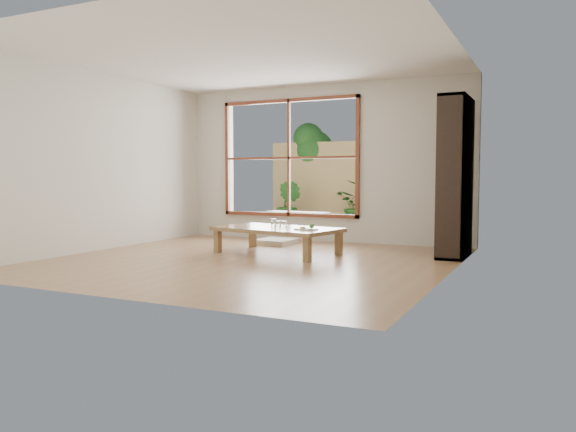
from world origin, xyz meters
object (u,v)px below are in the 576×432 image
food_tray (307,228)px  garden_bench (298,215)px  low_table (277,231)px  bookshelf (455,178)px

food_tray → garden_bench: (-1.46, 2.88, -0.04)m
low_table → bookshelf: bookshelf is taller
low_table → food_tray: 0.55m
low_table → garden_bench: 2.88m
low_table → bookshelf: 2.52m
food_tray → garden_bench: bearing=137.3°
garden_bench → bookshelf: bearing=-27.1°
low_table → bookshelf: (2.28, 0.81, 0.74)m
low_table → garden_bench: garden_bench is taller
food_tray → bookshelf: bearing=49.0°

